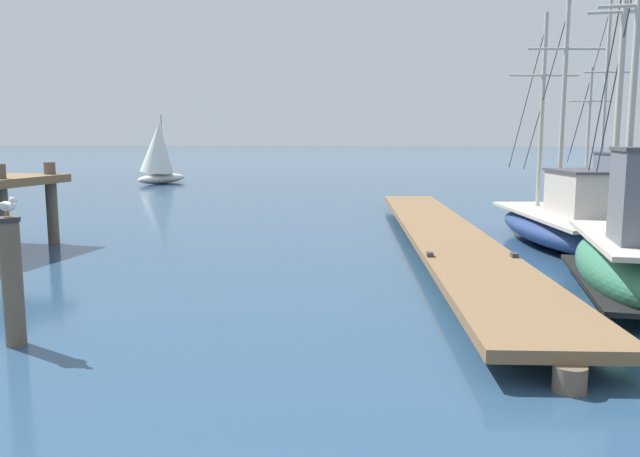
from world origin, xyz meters
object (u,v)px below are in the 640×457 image
fishing_boat_0 (626,256)px  fishing_boat_2 (564,222)px  fishing_boat_1 (604,198)px  perched_seagull (7,206)px  mooring_piling (12,279)px  distant_sailboat (159,153)px

fishing_boat_0 → fishing_boat_2: fishing_boat_0 is taller
fishing_boat_1 → perched_seagull: size_ratio=20.05×
fishing_boat_2 → mooring_piling: (-9.29, -8.55, 0.27)m
fishing_boat_1 → fishing_boat_2: bearing=-115.9°
fishing_boat_0 → fishing_boat_2: 5.35m
fishing_boat_1 → fishing_boat_2: (-2.94, -6.05, -0.08)m
fishing_boat_0 → distant_sailboat: bearing=124.1°
mooring_piling → distant_sailboat: bearing=106.3°
fishing_boat_1 → distant_sailboat: fishing_boat_1 is taller
distant_sailboat → mooring_piling: bearing=-73.7°
perched_seagull → mooring_piling: bearing=-22.0°
fishing_boat_2 → mooring_piling: 12.63m
fishing_boat_0 → mooring_piling: bearing=-160.0°
perched_seagull → fishing_boat_2: bearing=42.6°
fishing_boat_0 → distant_sailboat: fishing_boat_0 is taller
fishing_boat_0 → perched_seagull: fishing_boat_0 is taller
fishing_boat_1 → fishing_boat_2: 6.73m
fishing_boat_0 → perched_seagull: size_ratio=16.84×
fishing_boat_0 → mooring_piling: (-8.83, -3.22, 0.13)m
fishing_boat_1 → mooring_piling: bearing=-129.9°
mooring_piling → distant_sailboat: distant_sailboat is taller
fishing_boat_0 → distant_sailboat: 30.63m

